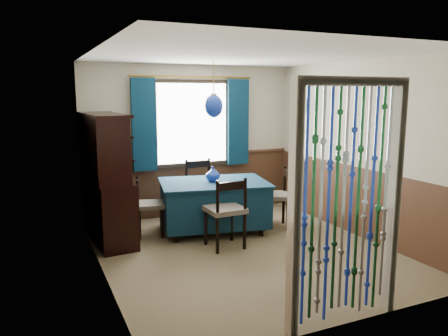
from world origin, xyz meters
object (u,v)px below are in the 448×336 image
pendant_lamp (214,106)px  vase_table (213,175)px  dining_table (214,202)px  chair_far (202,188)px  sideboard (107,197)px  bowl_shelf (112,155)px  chair_left (148,205)px  vase_sideboard (106,167)px  chair_near (226,211)px  chair_right (276,196)px

pendant_lamp → vase_table: 1.01m
dining_table → chair_far: 0.69m
sideboard → bowl_shelf: sideboard is taller
vase_table → dining_table: bearing=-81.6°
chair_left → vase_sideboard: vase_sideboard is taller
chair_near → pendant_lamp: 1.55m
chair_far → sideboard: 1.65m
chair_right → bowl_shelf: 2.53m
pendant_lamp → vase_sideboard: 1.79m
chair_left → bowl_shelf: size_ratio=4.51×
dining_table → bowl_shelf: bowl_shelf is taller
dining_table → sideboard: 1.55m
sideboard → vase_table: (1.51, -0.21, 0.24)m
vase_table → vase_sideboard: 1.55m
chair_left → chair_right: 1.94m
dining_table → vase_table: (-0.00, 0.03, 0.42)m
pendant_lamp → chair_far: bearing=83.9°
chair_right → bowl_shelf: (-2.40, 0.25, 0.75)m
chair_left → sideboard: size_ratio=0.48×
vase_table → chair_far: bearing=83.3°
dining_table → chair_near: 0.75m
dining_table → chair_near: size_ratio=1.81×
chair_far → vase_table: bearing=82.3°
dining_table → bowl_shelf: bearing=-169.6°
chair_far → vase_table: chair_far is taller
dining_table → vase_sideboard: vase_sideboard is taller
bowl_shelf → vase_table: bearing=0.2°
dining_table → chair_left: 0.97m
dining_table → vase_table: bearing=109.7°
pendant_lamp → vase_sideboard: (-1.46, 0.55, -0.87)m
bowl_shelf → chair_right: bearing=-5.9°
chair_near → chair_left: size_ratio=1.14×
chair_left → chair_far: bearing=129.2°
chair_left → sideboard: (-0.57, 0.04, 0.16)m
pendant_lamp → chair_left: bearing=168.4°
pendant_lamp → bowl_shelf: size_ratio=4.29×
dining_table → chair_right: (0.94, -0.23, 0.05)m
dining_table → vase_table: 0.42m
chair_left → vase_sideboard: bearing=-111.3°
dining_table → pendant_lamp: size_ratio=2.17×
vase_sideboard → chair_near: bearing=-44.4°
chair_far → sideboard: bearing=14.6°
sideboard → chair_right: bearing=-14.9°
dining_table → pendant_lamp: pendant_lamp is taller
chair_far → bowl_shelf: bowl_shelf is taller
chair_right → chair_near: bearing=137.3°
chair_far → vase_table: (-0.08, -0.65, 0.34)m
pendant_lamp → bowl_shelf: pendant_lamp is taller
chair_right → vase_table: size_ratio=4.46×
sideboard → pendant_lamp: 1.98m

